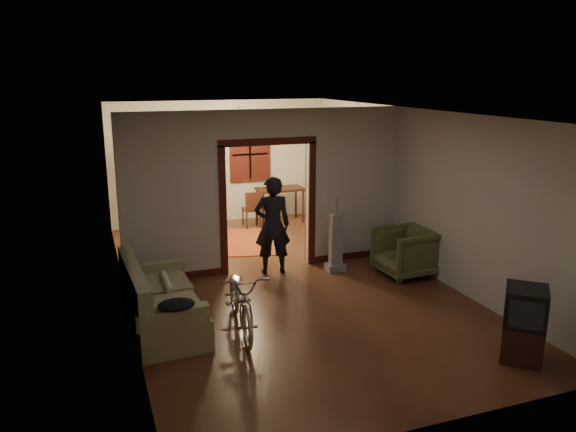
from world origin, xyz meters
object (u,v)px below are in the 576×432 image
sofa (163,296)px  desk (280,205)px  armchair (405,252)px  person (272,225)px  bicycle (241,299)px  locker (166,186)px

sofa → desk: sofa is taller
sofa → desk: (3.36, 4.75, -0.06)m
armchair → person: (-2.10, 0.89, 0.44)m
sofa → person: size_ratio=1.16×
sofa → person: 2.63m
armchair → desk: bearing=-170.8°
bicycle → desk: bicycle is taller
armchair → desk: (-0.83, 4.10, -0.01)m
armchair → person: size_ratio=0.53×
bicycle → person: person is taller
bicycle → desk: size_ratio=1.58×
desk → sofa: bearing=-124.9°
sofa → person: (2.09, 1.54, 0.40)m
sofa → locker: locker is taller
bicycle → person: size_ratio=1.00×
sofa → bicycle: 1.08m
bicycle → locker: locker is taller
person → locker: (-1.29, 3.55, 0.11)m
bicycle → armchair: bearing=25.1°
sofa → armchair: size_ratio=2.18×
person → locker: size_ratio=0.88×
person → sofa: bearing=45.7°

